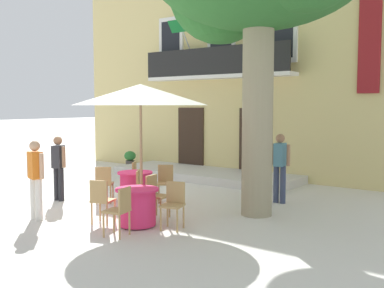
% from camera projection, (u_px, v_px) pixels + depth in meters
% --- Properties ---
extents(ground_plane, '(120.00, 120.00, 0.00)m').
position_uv_depth(ground_plane, '(126.00, 199.00, 11.61)').
color(ground_plane, silver).
extents(building_facade, '(13.00, 5.09, 7.50)m').
position_uv_depth(building_facade, '(251.00, 69.00, 17.08)').
color(building_facade, '#DBC67F').
rests_on(building_facade, ground).
extents(entrance_step_platform, '(6.33, 2.08, 0.25)m').
position_uv_depth(entrance_step_platform, '(204.00, 174.00, 14.98)').
color(entrance_step_platform, silver).
rests_on(entrance_step_platform, ground).
extents(cafe_table_near_tree, '(0.86, 0.86, 0.76)m').
position_uv_depth(cafe_table_near_tree, '(135.00, 187.00, 11.24)').
color(cafe_table_near_tree, '#E52D66').
rests_on(cafe_table_near_tree, ground).
extents(cafe_chair_near_tree_0, '(0.56, 0.56, 0.91)m').
position_uv_depth(cafe_chair_near_tree_0, '(104.00, 182.00, 11.14)').
color(cafe_chair_near_tree_0, tan).
rests_on(cafe_chair_near_tree_0, ground).
extents(cafe_chair_near_tree_1, '(0.56, 0.56, 0.91)m').
position_uv_depth(cafe_chair_near_tree_1, '(134.00, 187.00, 10.48)').
color(cafe_chair_near_tree_1, tan).
rests_on(cafe_chair_near_tree_1, ground).
extents(cafe_chair_near_tree_2, '(0.56, 0.56, 0.91)m').
position_uv_depth(cafe_chair_near_tree_2, '(166.00, 180.00, 11.33)').
color(cafe_chair_near_tree_2, tan).
rests_on(cafe_chair_near_tree_2, ground).
extents(cafe_chair_near_tree_3, '(0.55, 0.55, 0.91)m').
position_uv_depth(cafe_chair_near_tree_3, '(138.00, 176.00, 11.98)').
color(cafe_chair_near_tree_3, tan).
rests_on(cafe_chair_near_tree_3, ground).
extents(cafe_table_middle, '(0.86, 0.86, 0.76)m').
position_uv_depth(cafe_table_middle, '(137.00, 207.00, 9.03)').
color(cafe_table_middle, '#E52D66').
rests_on(cafe_table_middle, ground).
extents(cafe_chair_middle_0, '(0.51, 0.51, 0.91)m').
position_uv_depth(cafe_chair_middle_0, '(101.00, 198.00, 9.17)').
color(cafe_chair_middle_0, tan).
rests_on(cafe_chair_middle_0, ground).
extents(cafe_chair_middle_1, '(0.48, 0.48, 0.91)m').
position_uv_depth(cafe_chair_middle_1, '(120.00, 208.00, 8.30)').
color(cafe_chair_middle_1, tan).
rests_on(cafe_chair_middle_1, ground).
extents(cafe_chair_middle_2, '(0.50, 0.50, 0.91)m').
position_uv_depth(cafe_chair_middle_2, '(174.00, 202.00, 8.84)').
color(cafe_chair_middle_2, tan).
rests_on(cafe_chair_middle_2, ground).
extents(cafe_chair_middle_3, '(0.45, 0.45, 0.91)m').
position_uv_depth(cafe_chair_middle_3, '(155.00, 193.00, 9.70)').
color(cafe_chair_middle_3, tan).
rests_on(cafe_chair_middle_3, ground).
extents(cafe_umbrella, '(2.90, 2.90, 2.85)m').
position_uv_depth(cafe_umbrella, '(141.00, 95.00, 9.76)').
color(cafe_umbrella, '#997A56').
rests_on(cafe_umbrella, ground).
extents(ground_planter_left, '(0.44, 0.44, 0.67)m').
position_uv_depth(ground_planter_left, '(130.00, 159.00, 17.17)').
color(ground_planter_left, '#47423D').
rests_on(ground_planter_left, ground).
extents(pedestrian_near_entrance, '(0.53, 0.40, 1.63)m').
position_uv_depth(pedestrian_near_entrance, '(58.00, 164.00, 11.41)').
color(pedestrian_near_entrance, '#232328').
rests_on(pedestrian_near_entrance, ground).
extents(pedestrian_mid_plaza, '(0.53, 0.36, 1.70)m').
position_uv_depth(pedestrian_mid_plaza, '(280.00, 164.00, 11.13)').
color(pedestrian_mid_plaza, '#384260').
rests_on(pedestrian_mid_plaza, ground).
extents(pedestrian_by_tree, '(0.53, 0.31, 1.67)m').
position_uv_depth(pedestrian_by_tree, '(36.00, 175.00, 9.47)').
color(pedestrian_by_tree, silver).
rests_on(pedestrian_by_tree, ground).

